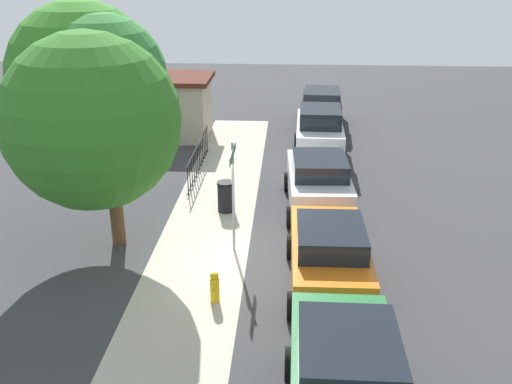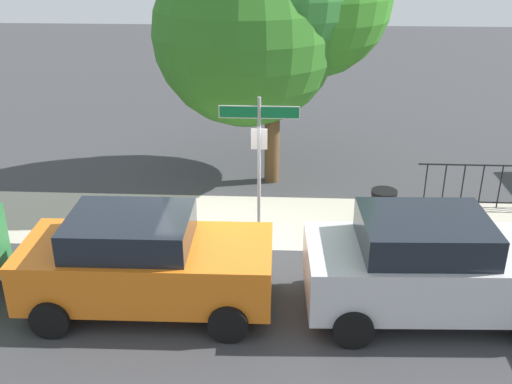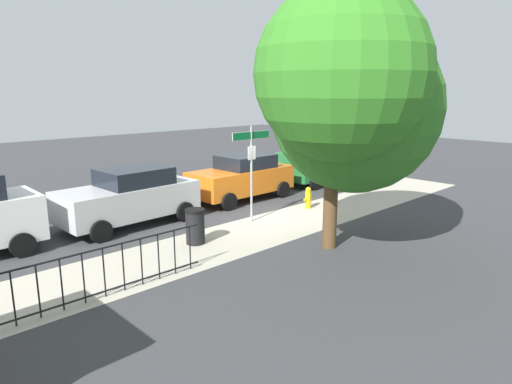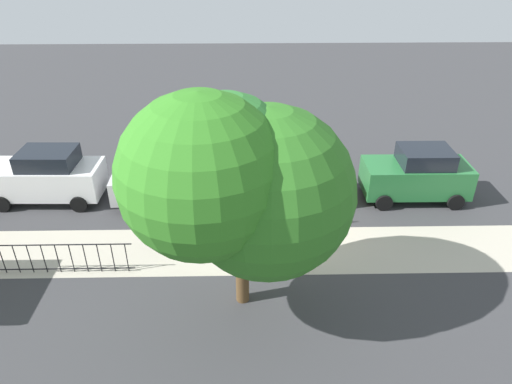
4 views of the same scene
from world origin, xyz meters
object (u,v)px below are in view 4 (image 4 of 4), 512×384
at_px(car_green, 417,174).
at_px(car_silver, 170,181).
at_px(car_orange, 294,179).
at_px(street_sign, 248,181).
at_px(trash_bin, 171,232).
at_px(shade_tree, 238,181).
at_px(car_white, 47,176).
at_px(fire_hydrant, 324,228).

bearing_deg(car_green, car_silver, 0.62).
bearing_deg(car_silver, car_orange, 178.53).
distance_m(street_sign, trash_bin, 3.14).
relative_size(street_sign, car_green, 0.76).
bearing_deg(car_silver, street_sign, 139.05).
height_order(car_silver, trash_bin, car_silver).
relative_size(street_sign, shade_tree, 0.47).
bearing_deg(car_white, fire_hydrant, 166.17).
bearing_deg(car_green, shade_tree, 42.01).
relative_size(car_green, car_white, 0.93).
distance_m(street_sign, car_silver, 4.04).
xyz_separation_m(car_green, car_orange, (4.80, -0.01, -0.17)).
bearing_deg(fire_hydrant, street_sign, -4.34).
relative_size(car_orange, fire_hydrant, 5.39).
bearing_deg(fire_hydrant, car_white, -15.10).
bearing_deg(car_silver, shade_tree, 112.40).
distance_m(car_green, car_orange, 4.80).
bearing_deg(street_sign, car_orange, -126.29).
distance_m(shade_tree, fire_hydrant, 5.83).
bearing_deg(fire_hydrant, car_green, -146.41).
height_order(shade_tree, trash_bin, shade_tree).
height_order(car_green, car_white, car_green).
height_order(car_white, trash_bin, car_white).
relative_size(street_sign, car_white, 0.71).
height_order(street_sign, fire_hydrant, street_sign).
xyz_separation_m(street_sign, car_green, (-6.60, -2.45, -1.13)).
distance_m(car_white, fire_hydrant, 10.80).
bearing_deg(trash_bin, car_white, -30.92).
bearing_deg(car_white, car_silver, 178.72).
distance_m(car_orange, fire_hydrant, 2.82).
xyz_separation_m(shade_tree, fire_hydrant, (-2.84, -3.44, -3.76)).
bearing_deg(fire_hydrant, trash_bin, 3.29).
bearing_deg(car_green, fire_hydrant, 33.88).
xyz_separation_m(shade_tree, trash_bin, (2.38, -3.14, -3.66)).
height_order(car_white, fire_hydrant, car_white).
height_order(street_sign, shade_tree, shade_tree).
distance_m(fire_hydrant, trash_bin, 5.23).
height_order(fire_hydrant, trash_bin, trash_bin).
height_order(car_silver, fire_hydrant, car_silver).
relative_size(car_green, fire_hydrant, 5.19).
relative_size(car_green, trash_bin, 4.13).
xyz_separation_m(street_sign, shade_tree, (0.22, 3.64, 1.97)).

